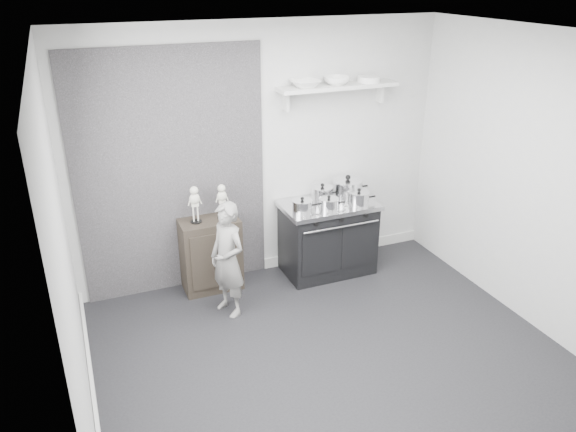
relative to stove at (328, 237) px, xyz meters
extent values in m
plane|color=black|center=(-0.64, -1.48, -0.41)|extent=(4.00, 4.00, 0.00)
cube|color=silver|center=(-0.64, 0.32, 0.94)|extent=(4.00, 0.02, 2.70)
cube|color=silver|center=(-0.64, -3.28, 0.94)|extent=(4.00, 0.02, 2.70)
cube|color=silver|center=(-2.64, -1.48, 0.94)|extent=(0.02, 3.60, 2.70)
cube|color=silver|center=(1.36, -1.48, 0.94)|extent=(0.02, 3.60, 2.70)
cube|color=silver|center=(-0.64, -1.48, 2.29)|extent=(4.00, 3.60, 0.02)
cube|color=black|center=(-1.59, 0.31, 0.84)|extent=(1.90, 0.02, 2.50)
cube|color=silver|center=(0.36, 0.30, -0.35)|extent=(2.00, 0.03, 0.12)
cube|color=silver|center=(-2.62, -1.48, -0.35)|extent=(0.03, 3.60, 0.12)
cube|color=silver|center=(0.16, 0.19, 1.61)|extent=(1.30, 0.26, 0.04)
cube|color=silver|center=(-0.39, 0.26, 1.49)|extent=(0.03, 0.12, 0.20)
cube|color=silver|center=(0.71, 0.26, 1.49)|extent=(0.03, 0.12, 0.20)
cube|color=black|center=(0.00, 0.00, -0.03)|extent=(0.96, 0.58, 0.77)
cube|color=silver|center=(0.00, 0.00, 0.38)|extent=(1.02, 0.62, 0.05)
cube|color=black|center=(-0.23, -0.28, -0.01)|extent=(0.40, 0.02, 0.50)
cube|color=black|center=(0.23, -0.28, -0.01)|extent=(0.40, 0.02, 0.50)
cylinder|color=silver|center=(0.00, -0.31, 0.26)|extent=(0.87, 0.02, 0.02)
cylinder|color=black|center=(-0.29, -0.30, 0.34)|extent=(0.04, 0.03, 0.04)
cylinder|color=black|center=(0.00, -0.30, 0.34)|extent=(0.04, 0.03, 0.04)
cylinder|color=black|center=(0.29, -0.30, 0.34)|extent=(0.04, 0.03, 0.04)
cube|color=black|center=(-1.29, 0.13, -0.02)|extent=(0.60, 0.35, 0.78)
imported|color=gray|center=(-1.26, -0.39, 0.17)|extent=(0.43, 0.50, 1.16)
cylinder|color=silver|center=(-0.36, -0.10, 0.46)|extent=(0.21, 0.21, 0.12)
cylinder|color=silver|center=(-0.36, -0.10, 0.53)|extent=(0.22, 0.22, 0.01)
sphere|color=black|center=(-0.36, -0.10, 0.56)|extent=(0.04, 0.04, 0.04)
cylinder|color=black|center=(-0.21, -0.10, 0.46)|extent=(0.10, 0.02, 0.02)
cylinder|color=silver|center=(-0.03, 0.10, 0.48)|extent=(0.23, 0.23, 0.14)
cylinder|color=silver|center=(-0.03, 0.10, 0.55)|extent=(0.24, 0.24, 0.01)
sphere|color=black|center=(-0.03, 0.10, 0.58)|extent=(0.04, 0.04, 0.04)
cylinder|color=black|center=(0.12, 0.10, 0.48)|extent=(0.10, 0.02, 0.02)
cylinder|color=silver|center=(0.28, 0.11, 0.49)|extent=(0.32, 0.32, 0.18)
cylinder|color=silver|center=(0.28, 0.11, 0.59)|extent=(0.33, 0.33, 0.02)
sphere|color=black|center=(0.28, 0.11, 0.63)|extent=(0.06, 0.06, 0.06)
cylinder|color=black|center=(0.48, 0.11, 0.49)|extent=(0.10, 0.02, 0.02)
cylinder|color=silver|center=(0.28, -0.15, 0.47)|extent=(0.22, 0.22, 0.13)
cylinder|color=silver|center=(0.28, -0.15, 0.55)|extent=(0.23, 0.23, 0.01)
sphere|color=black|center=(0.28, -0.15, 0.57)|extent=(0.04, 0.04, 0.04)
cylinder|color=black|center=(0.43, -0.15, 0.47)|extent=(0.10, 0.02, 0.02)
cylinder|color=silver|center=(-0.08, -0.15, 0.46)|extent=(0.20, 0.20, 0.11)
cylinder|color=silver|center=(-0.08, -0.15, 0.52)|extent=(0.21, 0.21, 0.01)
sphere|color=black|center=(-0.08, -0.15, 0.55)|extent=(0.04, 0.04, 0.04)
cylinder|color=black|center=(0.07, -0.15, 0.46)|extent=(0.10, 0.02, 0.02)
imported|color=white|center=(-0.21, 0.19, 1.66)|extent=(0.30, 0.30, 0.07)
imported|color=white|center=(0.14, 0.19, 1.67)|extent=(0.27, 0.27, 0.08)
cylinder|color=white|center=(0.52, 0.19, 1.66)|extent=(0.24, 0.24, 0.06)
camera|label=1|loc=(-2.52, -4.99, 2.71)|focal=35.00mm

